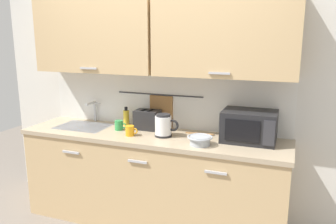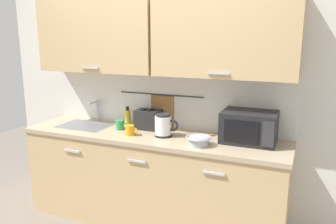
% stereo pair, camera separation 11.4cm
% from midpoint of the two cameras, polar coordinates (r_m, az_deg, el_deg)
% --- Properties ---
extents(counter_unit, '(2.53, 0.64, 0.90)m').
position_cam_midpoint_polar(counter_unit, '(3.35, -1.84, -11.01)').
color(counter_unit, tan).
rests_on(counter_unit, ground).
extents(back_wall_assembly, '(3.70, 0.41, 2.50)m').
position_cam_midpoint_polar(back_wall_assembly, '(3.29, -0.11, 7.81)').
color(back_wall_assembly, silver).
rests_on(back_wall_assembly, ground).
extents(sink_faucet, '(0.09, 0.17, 0.22)m').
position_cam_midpoint_polar(sink_faucet, '(3.72, -11.08, 0.67)').
color(sink_faucet, '#B2B5BA').
rests_on(sink_faucet, counter_unit).
extents(microwave, '(0.46, 0.35, 0.27)m').
position_cam_midpoint_polar(microwave, '(3.02, 14.51, -2.45)').
color(microwave, black).
rests_on(microwave, counter_unit).
extents(electric_kettle, '(0.23, 0.16, 0.21)m').
position_cam_midpoint_polar(electric_kettle, '(3.10, 0.30, -2.29)').
color(electric_kettle, black).
rests_on(electric_kettle, counter_unit).
extents(dish_soap_bottle, '(0.06, 0.06, 0.20)m').
position_cam_midpoint_polar(dish_soap_bottle, '(3.50, -5.86, -0.87)').
color(dish_soap_bottle, yellow).
rests_on(dish_soap_bottle, counter_unit).
extents(mug_near_sink, '(0.12, 0.08, 0.09)m').
position_cam_midpoint_polar(mug_near_sink, '(3.16, -5.34, -3.09)').
color(mug_near_sink, orange).
rests_on(mug_near_sink, counter_unit).
extents(mixing_bowl, '(0.21, 0.21, 0.08)m').
position_cam_midpoint_polar(mixing_bowl, '(2.88, 6.30, -4.74)').
color(mixing_bowl, '#A5ADB7').
rests_on(mixing_bowl, counter_unit).
extents(toaster, '(0.26, 0.17, 0.19)m').
position_cam_midpoint_polar(toaster, '(3.35, -2.35, -1.25)').
color(toaster, '#232326').
rests_on(toaster, counter_unit).
extents(mug_by_kettle, '(0.12, 0.08, 0.09)m').
position_cam_midpoint_polar(mug_by_kettle, '(3.36, -7.09, -2.15)').
color(mug_by_kettle, green).
rests_on(mug_by_kettle, counter_unit).
extents(wooden_spoon, '(0.28, 0.05, 0.01)m').
position_cam_midpoint_polar(wooden_spoon, '(3.19, 7.05, -3.72)').
color(wooden_spoon, '#9E7042').
rests_on(wooden_spoon, counter_unit).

